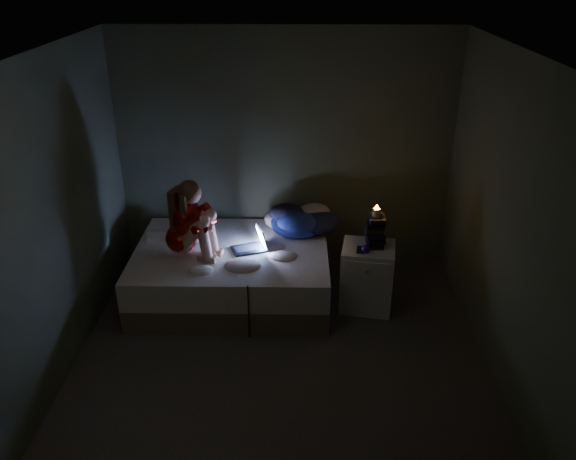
{
  "coord_description": "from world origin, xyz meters",
  "views": [
    {
      "loc": [
        0.13,
        -4.0,
        3.23
      ],
      "look_at": [
        0.05,
        1.0,
        0.8
      ],
      "focal_mm": 35.66,
      "sensor_mm": 36.0,
      "label": 1
    }
  ],
  "objects_px": {
    "woman": "(180,217)",
    "phone": "(362,250)",
    "bed": "(232,272)",
    "nightstand": "(367,277)",
    "candle": "(376,213)",
    "laptop": "(248,239)"
  },
  "relations": [
    {
      "from": "bed",
      "to": "candle",
      "type": "relative_size",
      "value": 24.27
    },
    {
      "from": "woman",
      "to": "bed",
      "type": "bearing_deg",
      "value": 27.91
    },
    {
      "from": "woman",
      "to": "phone",
      "type": "height_order",
      "value": "woman"
    },
    {
      "from": "nightstand",
      "to": "phone",
      "type": "distance_m",
      "value": 0.36
    },
    {
      "from": "woman",
      "to": "laptop",
      "type": "bearing_deg",
      "value": 23.3
    },
    {
      "from": "laptop",
      "to": "candle",
      "type": "xyz_separation_m",
      "value": [
        1.24,
        -0.13,
        0.36
      ]
    },
    {
      "from": "nightstand",
      "to": "bed",
      "type": "bearing_deg",
      "value": -179.13
    },
    {
      "from": "woman",
      "to": "laptop",
      "type": "distance_m",
      "value": 0.71
    },
    {
      "from": "woman",
      "to": "phone",
      "type": "xyz_separation_m",
      "value": [
        1.76,
        -0.18,
        -0.25
      ]
    },
    {
      "from": "woman",
      "to": "phone",
      "type": "distance_m",
      "value": 1.78
    },
    {
      "from": "laptop",
      "to": "bed",
      "type": "bearing_deg",
      "value": 153.31
    },
    {
      "from": "candle",
      "to": "phone",
      "type": "bearing_deg",
      "value": -135.16
    },
    {
      "from": "phone",
      "to": "laptop",
      "type": "bearing_deg",
      "value": 167.42
    },
    {
      "from": "phone",
      "to": "nightstand",
      "type": "bearing_deg",
      "value": 48.57
    },
    {
      "from": "candle",
      "to": "laptop",
      "type": "bearing_deg",
      "value": 173.95
    },
    {
      "from": "bed",
      "to": "candle",
      "type": "xyz_separation_m",
      "value": [
        1.41,
        -0.15,
        0.74
      ]
    },
    {
      "from": "woman",
      "to": "candle",
      "type": "xyz_separation_m",
      "value": [
        1.89,
        -0.05,
        0.08
      ]
    },
    {
      "from": "laptop",
      "to": "nightstand",
      "type": "distance_m",
      "value": 1.24
    },
    {
      "from": "bed",
      "to": "laptop",
      "type": "xyz_separation_m",
      "value": [
        0.18,
        -0.02,
        0.39
      ]
    },
    {
      "from": "bed",
      "to": "nightstand",
      "type": "bearing_deg",
      "value": -8.15
    },
    {
      "from": "nightstand",
      "to": "candle",
      "type": "relative_size",
      "value": 8.37
    },
    {
      "from": "candle",
      "to": "phone",
      "type": "distance_m",
      "value": 0.38
    }
  ]
}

